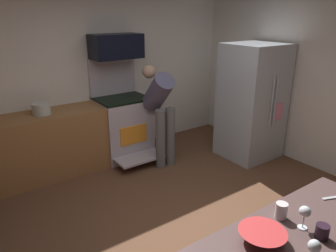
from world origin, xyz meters
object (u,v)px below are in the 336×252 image
object	(u,v)px
refrigerator	(252,102)
microwave	(116,46)
mug_coffee	(322,232)
wine_glass_mid	(314,247)
oven_range	(123,125)
mixing_bowl_large	(262,236)
mug_tea	(281,211)
stock_pot	(41,109)
person_cook	(160,108)
wine_glass_far	(305,212)

from	to	relation	value
refrigerator	microwave	bearing A→B (deg)	143.57
mug_coffee	wine_glass_mid	bearing A→B (deg)	-160.49
microwave	oven_range	bearing A→B (deg)	-90.00
oven_range	mixing_bowl_large	world-z (taller)	oven_range
mixing_bowl_large	mug_tea	xyz separation A→B (m)	(0.28, 0.08, 0.02)
oven_range	stock_pot	distance (m)	1.26
wine_glass_mid	mug_coffee	bearing A→B (deg)	19.51
stock_pot	wine_glass_mid	bearing A→B (deg)	-82.47
mug_coffee	mug_tea	xyz separation A→B (m)	(-0.03, 0.26, 0.01)
mixing_bowl_large	microwave	bearing A→B (deg)	77.07
oven_range	refrigerator	size ratio (longest dim) A/B	0.87
mixing_bowl_large	mug_tea	bearing A→B (deg)	15.26
mug_coffee	stock_pot	size ratio (longest dim) A/B	0.37
oven_range	wine_glass_mid	distance (m)	3.66
mug_coffee	person_cook	bearing A→B (deg)	74.92
stock_pot	refrigerator	bearing A→B (deg)	-21.93
mug_tea	mixing_bowl_large	bearing A→B (deg)	-164.74
stock_pot	mug_tea	bearing A→B (deg)	-78.08
refrigerator	mug_coffee	xyz separation A→B (m)	(-2.10, -2.35, 0.07)
mixing_bowl_large	mug_tea	world-z (taller)	mug_tea
mug_coffee	oven_range	bearing A→B (deg)	82.48
refrigerator	mixing_bowl_large	world-z (taller)	refrigerator
mug_coffee	stock_pot	world-z (taller)	stock_pot
refrigerator	person_cook	world-z (taller)	refrigerator
wine_glass_far	mug_coffee	bearing A→B (deg)	-85.18
mixing_bowl_large	wine_glass_far	distance (m)	0.32
microwave	wine_glass_far	world-z (taller)	microwave
wine_glass_mid	stock_pot	size ratio (longest dim) A/B	0.65
refrigerator	mixing_bowl_large	xyz separation A→B (m)	(-2.42, -2.16, 0.06)
wine_glass_mid	microwave	bearing A→B (deg)	79.14
oven_range	mug_coffee	bearing A→B (deg)	-97.52
microwave	wine_glass_far	size ratio (longest dim) A/B	4.74
person_cook	mug_tea	size ratio (longest dim) A/B	13.39
microwave	stock_pot	bearing A→B (deg)	-176.10
mixing_bowl_large	wine_glass_far	size ratio (longest dim) A/B	1.82
mixing_bowl_large	wine_glass_far	xyz separation A→B (m)	(0.31, -0.07, 0.08)
oven_range	person_cook	xyz separation A→B (m)	(0.33, -0.55, 0.36)
mug_tea	stock_pot	xyz separation A→B (m)	(-0.68, 3.22, 0.02)
microwave	stock_pot	world-z (taller)	microwave
oven_range	refrigerator	distance (m)	2.02
oven_range	stock_pot	world-z (taller)	oven_range
wine_glass_mid	stock_pot	world-z (taller)	wine_glass_mid
person_cook	stock_pot	size ratio (longest dim) A/B	6.10
oven_range	stock_pot	bearing A→B (deg)	179.36
wine_glass_far	mug_tea	bearing A→B (deg)	99.67
mug_coffee	microwave	bearing A→B (deg)	82.68
microwave	refrigerator	size ratio (longest dim) A/B	0.42
refrigerator	mug_tea	distance (m)	2.99
wine_glass_mid	oven_range	bearing A→B (deg)	78.86
oven_range	microwave	bearing A→B (deg)	90.00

